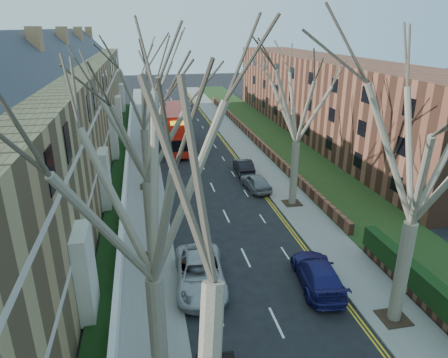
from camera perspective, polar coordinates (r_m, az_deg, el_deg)
pavement_left at (r=46.89m, az=-11.48°, el=3.77°), size 3.00×102.00×0.12m
pavement_right at (r=48.32m, az=2.91°, el=4.67°), size 3.00×102.00×0.12m
terrace_left at (r=38.60m, az=-23.39°, el=7.22°), size 9.70×78.00×13.60m
flats_right at (r=54.77m, az=13.87°, el=11.32°), size 13.97×54.00×10.00m
front_wall_left at (r=39.16m, az=-13.79°, el=1.01°), size 0.30×78.00×1.00m
grass_verge_right at (r=49.57m, az=7.98°, el=5.03°), size 6.00×102.00×0.06m
tree_left_mid at (r=12.56m, az=-11.13°, el=2.04°), size 10.50×10.50×14.71m
tree_left_far at (r=22.33m, az=-11.58°, el=9.40°), size 10.15×10.15×14.22m
tree_left_dist at (r=34.14m, az=-11.87°, el=13.78°), size 10.50×10.50×14.71m
tree_right_mid at (r=18.39m, az=27.16°, el=6.11°), size 10.50×10.50×14.71m
tree_right_far at (r=30.44m, az=10.76°, el=12.44°), size 10.15×10.15×14.22m
double_decker_bus at (r=47.69m, az=-7.02°, el=7.10°), size 3.02×11.20×4.65m
car_left_far at (r=22.69m, az=-3.44°, el=-13.28°), size 3.05×5.93×1.60m
car_right_near at (r=23.28m, az=13.24°, el=-13.02°), size 2.77×5.43×1.51m
car_right_mid at (r=35.39m, az=4.54°, el=-0.41°), size 2.18×4.37×1.43m
car_right_far at (r=39.33m, az=2.82°, el=1.83°), size 1.71×4.35×1.41m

